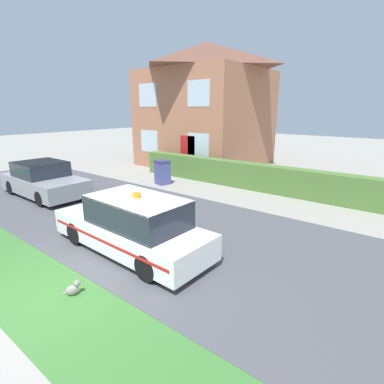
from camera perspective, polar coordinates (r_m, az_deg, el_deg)
ground_plane at (r=6.64m, az=-26.36°, el=-18.26°), size 80.00×80.00×0.00m
road_strip at (r=8.84m, az=-1.68°, el=-7.84°), size 28.00×6.28×0.01m
lawn_verge at (r=6.67m, az=-25.66°, el=-17.98°), size 28.00×1.76×0.01m
garden_hedge at (r=13.56m, az=13.00°, el=2.70°), size 13.42×0.64×1.16m
police_car at (r=7.65m, az=-11.26°, el=-6.26°), size 4.56×1.71×1.58m
cat at (r=6.57m, az=-21.65°, el=-16.78°), size 0.31×0.30×0.31m
neighbour_car_near at (r=13.84m, az=-26.39°, el=2.06°), size 4.24×1.87×1.40m
house_left at (r=19.69m, az=2.70°, el=16.28°), size 7.08×6.85×7.37m
wheelie_bin at (r=14.41m, az=-5.64°, el=3.78°), size 0.76×0.73×1.15m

